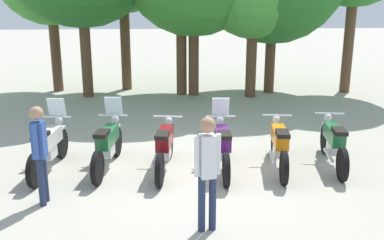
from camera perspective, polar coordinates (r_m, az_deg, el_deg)
ground_plane at (r=9.15m, az=0.19°, el=-6.28°), size 80.00×80.00×0.00m
motorcycle_0 at (r=9.36m, az=-17.85°, el=-3.18°), size 0.62×2.19×1.37m
motorcycle_1 at (r=9.19m, az=-10.75°, el=-3.03°), size 0.66×2.18×1.37m
motorcycle_2 at (r=8.95m, az=-3.51°, el=-3.39°), size 0.66×2.19×0.99m
motorcycle_3 at (r=8.97m, az=3.91°, el=-3.25°), size 0.62×2.19×1.37m
motorcycle_4 at (r=9.19m, az=11.11°, el=-3.13°), size 0.66×2.18×0.99m
motorcycle_5 at (r=9.63m, az=17.68°, el=-2.74°), size 0.68×2.18×0.99m
person_0 at (r=7.76m, az=-18.93°, el=-3.40°), size 0.24×0.40×1.70m
person_1 at (r=6.48m, az=2.00°, el=-5.81°), size 0.41×0.28×1.77m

